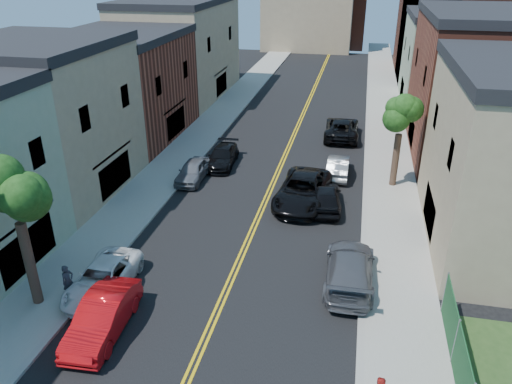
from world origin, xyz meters
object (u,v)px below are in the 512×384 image
Objects in this scene: red_sedan at (103,317)px; black_suv_lane at (303,190)px; black_car_left at (222,156)px; dark_car_right_far at (342,128)px; white_pickup at (103,279)px; pedestrian_left at (68,281)px; grey_car_right at (350,269)px; grey_car_left at (193,171)px; black_car_right at (326,197)px; silver_car_right at (338,166)px.

red_sedan is 14.84m from black_suv_lane.
red_sedan is 18.30m from black_car_left.
white_pickup is at bearing 67.03° from dark_car_right_far.
red_sedan is 2.98× the size of pedestrian_left.
grey_car_right is at bearing 92.90° from dark_car_right_far.
red_sedan is at bearing -63.06° from white_pickup.
dark_car_right_far is at bearing 69.58° from red_sedan.
white_pickup is 12.70m from grey_car_left.
black_car_right is (-1.70, 7.43, -0.05)m from grey_car_right.
pedestrian_left is at bearing 56.37° from silver_car_right.
dark_car_right_far reaches higher than black_car_left.
grey_car_right is 0.88× the size of black_suv_lane.
silver_car_right is at bearing -84.67° from grey_car_right.
grey_car_left is at bearing 16.50° from silver_car_right.
red_sedan is 0.86× the size of grey_car_right.
white_pickup is 13.95m from black_car_right.
pedestrian_left reaches higher than black_car_left.
black_suv_lane is at bearing -40.29° from black_car_left.
black_car_right is (9.30, 10.40, 0.08)m from white_pickup.
red_sedan reaches higher than black_car_right.
black_suv_lane is (-3.19, 7.85, 0.07)m from grey_car_right.
pedestrian_left is at bearing 41.86° from black_car_right.
black_suv_lane reaches higher than black_car_right.
pedestrian_left is (-1.23, -13.54, 0.25)m from grey_car_left.
black_car_left is at bearing 87.00° from red_sedan.
red_sedan is 0.98× the size of white_pickup.
dark_car_right_far reaches higher than grey_car_left.
red_sedan reaches higher than grey_car_left.
black_car_right reaches higher than white_pickup.
grey_car_right reaches higher than silver_car_right.
black_suv_lane is 14.73m from pedestrian_left.
black_car_right is at bearing 85.54° from silver_car_right.
silver_car_right reaches higher than black_car_left.
dark_car_right_far is at bearing -86.46° from grey_car_right.
black_suv_lane reaches higher than dark_car_right_far.
grey_car_left is 0.93× the size of black_car_right.
black_suv_lane is (-1.89, -4.75, 0.18)m from silver_car_right.
black_suv_lane is (6.53, -4.94, 0.20)m from black_car_left.
black_car_right is at bearing -11.26° from black_suv_lane.
grey_car_left is 2.57× the size of pedestrian_left.
black_car_right is at bearing -36.91° from black_car_left.
pedestrian_left is (-10.71, -24.65, 0.12)m from dark_car_right_far.
black_suv_lane reaches higher than black_car_left.
white_pickup is 18.34m from silver_car_right.
grey_car_right reaches higher than black_car_right.
pedestrian_left reaches higher than grey_car_right.
dark_car_right_far is at bearing 67.39° from white_pickup.
black_car_right is at bearing -77.67° from grey_car_right.
white_pickup is 11.39m from grey_car_right.
grey_car_left is at bearing -19.02° from black_car_right.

